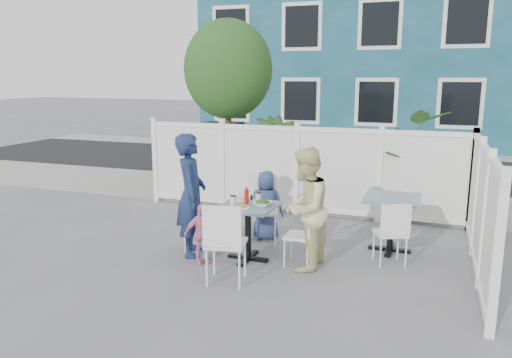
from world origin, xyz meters
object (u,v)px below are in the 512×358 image
(chair_right, at_px, (305,231))
(toddler, at_px, (201,234))
(utility_cabinet, at_px, (223,156))
(boy, at_px, (266,205))
(main_table, at_px, (248,217))
(chair_left, at_px, (197,216))
(spare_table, at_px, (392,209))
(man, at_px, (191,195))
(chair_near, at_px, (224,238))
(woman, at_px, (305,209))
(chair_back, at_px, (263,203))

(chair_right, relative_size, toddler, 1.03)
(utility_cabinet, bearing_deg, boy, -55.69)
(main_table, xyz_separation_m, chair_right, (0.78, 0.04, -0.11))
(chair_left, height_order, toddler, chair_left)
(chair_right, relative_size, boy, 0.78)
(utility_cabinet, bearing_deg, toddler, -69.42)
(main_table, distance_m, spare_table, 2.07)
(man, bearing_deg, chair_near, -156.86)
(chair_right, relative_size, woman, 0.53)
(chair_back, height_order, man, man)
(man, bearing_deg, chair_right, -109.64)
(chair_near, relative_size, woman, 0.63)
(man, bearing_deg, boy, -61.39)
(chair_left, relative_size, woman, 0.57)
(toddler, bearing_deg, utility_cabinet, 65.75)
(man, height_order, woman, man)
(spare_table, height_order, woman, woman)
(boy, bearing_deg, chair_back, 58.46)
(chair_near, height_order, boy, boy)
(chair_right, distance_m, woman, 0.32)
(chair_right, xyz_separation_m, woman, (0.01, -0.07, 0.31))
(chair_left, bearing_deg, boy, 148.61)
(main_table, height_order, man, man)
(spare_table, distance_m, woman, 1.46)
(spare_table, xyz_separation_m, chair_right, (-1.02, -0.98, -0.13))
(chair_right, bearing_deg, man, 93.87)
(woman, bearing_deg, man, -85.38)
(utility_cabinet, relative_size, chair_back, 1.40)
(utility_cabinet, xyz_separation_m, spare_table, (3.91, -3.03, -0.08))
(main_table, distance_m, chair_left, 0.81)
(chair_back, xyz_separation_m, woman, (0.87, -0.88, 0.22))
(main_table, relative_size, boy, 0.72)
(main_table, distance_m, toddler, 0.66)
(chair_near, xyz_separation_m, man, (-0.85, 0.83, 0.27))
(chair_near, distance_m, woman, 1.16)
(spare_table, relative_size, woman, 0.50)
(chair_back, distance_m, toddler, 1.26)
(chair_left, bearing_deg, chair_near, 51.56)
(chair_right, distance_m, man, 1.65)
(chair_back, relative_size, chair_near, 0.99)
(utility_cabinet, bearing_deg, woman, -53.64)
(utility_cabinet, xyz_separation_m, chair_right, (2.90, -4.01, -0.22))
(chair_back, height_order, boy, boy)
(chair_right, height_order, chair_back, chair_back)
(toddler, bearing_deg, man, 91.87)
(chair_left, xyz_separation_m, boy, (0.75, 0.84, 0.01))
(chair_left, distance_m, chair_back, 1.05)
(main_table, relative_size, chair_near, 0.77)
(boy, bearing_deg, main_table, 81.27)
(chair_back, relative_size, man, 0.59)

